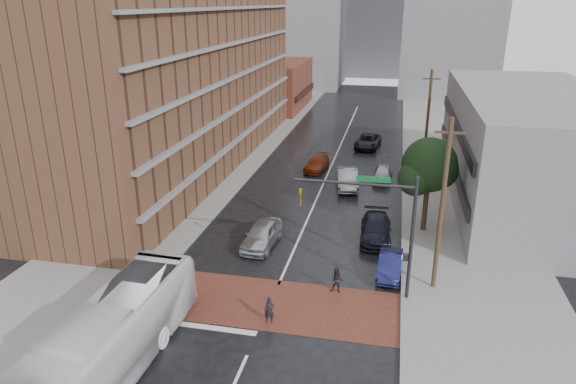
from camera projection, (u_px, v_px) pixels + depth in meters
The scene contains 22 objects.
ground at pixel (268, 309), 27.64m from camera, with size 160.00×160.00×0.00m, color black.
crosswalk at pixel (270, 303), 28.09m from camera, with size 14.00×5.00×0.02m, color brown.
sidewalk_west at pixel (219, 161), 52.77m from camera, with size 9.00×90.00×0.15m, color gray.
sidewalk_east at pixel (451, 176), 48.28m from camera, with size 9.00×90.00×0.15m, color gray.
apartment_block at pixel (183, 19), 47.48m from camera, with size 10.00×44.00×28.00m, color brown.
storefront_west at pixel (278, 85), 78.25m from camera, with size 8.00×16.00×7.00m, color brown.
building_east at pixel (527, 148), 41.17m from camera, with size 11.00×26.00×9.00m, color gray.
distant_tower_center at pixel (375, 19), 110.52m from camera, with size 12.00×10.00×24.00m, color gray.
street_tree at pixel (429, 168), 35.35m from camera, with size 4.20×4.10×6.90m.
signal_mast at pixel (385, 219), 27.13m from camera, with size 6.50×0.30×7.20m.
utility_pole_near at pixel (442, 206), 27.79m from camera, with size 1.60×0.26×10.00m.
utility_pole_far at pixel (427, 125), 46.12m from camera, with size 1.60×0.26×10.00m.
transit_bus at pixel (106, 343), 22.07m from camera, with size 2.90×12.41×3.46m, color white.
pedestrian_a at pixel (269, 310), 26.20m from camera, with size 0.53×0.35×1.46m, color black.
pedestrian_b at pixel (337, 281), 28.91m from camera, with size 0.74×0.58×1.53m, color black.
car_travel_a at pixel (262, 235), 34.49m from camera, with size 1.91×4.74×1.61m, color #B4B9BD.
car_travel_b at pixel (347, 178), 45.39m from camera, with size 1.75×5.02×1.65m, color #97999E.
car_travel_c at pixel (317, 164), 50.14m from camera, with size 1.77×4.36×1.27m, color maroon.
suv_travel at pixel (368, 141), 57.84m from camera, with size 2.45×5.31×1.48m, color black.
car_parked_near at pixel (390, 265), 30.89m from camera, with size 1.35×3.88×1.28m, color #16194F.
car_parked_mid at pixel (376, 229), 35.53m from camera, with size 2.08×5.12×1.49m, color black.
car_parked_far at pixel (383, 173), 47.29m from camera, with size 1.63×4.05×1.38m, color #A3A5AA.
Camera 1 is at (6.00, -22.96, 15.54)m, focal length 32.00 mm.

